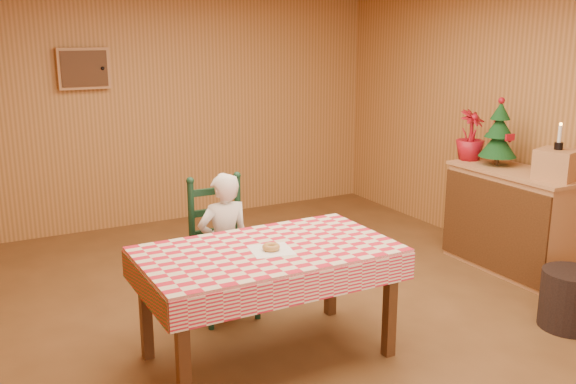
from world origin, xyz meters
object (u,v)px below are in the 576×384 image
at_px(seated_child, 224,246).
at_px(crate, 557,164).
at_px(christmas_tree, 499,135).
at_px(shelf_unit, 512,220).
at_px(dining_table, 268,260).
at_px(ladder_chair, 222,251).
at_px(storage_bin, 570,299).

distance_m(seated_child, crate, 2.82).
bearing_deg(christmas_tree, shelf_unit, -91.98).
relative_size(dining_table, ladder_chair, 1.53).
bearing_deg(crate, dining_table, 179.98).
xyz_separation_m(dining_table, ladder_chair, (-0.00, 0.79, -0.18)).
bearing_deg(seated_child, ladder_chair, -90.00).
bearing_deg(seated_child, dining_table, 90.00).
relative_size(ladder_chair, shelf_unit, 0.87).
distance_m(dining_table, christmas_tree, 2.81).
bearing_deg(shelf_unit, seated_child, 172.93).
bearing_deg(dining_table, ladder_chair, 90.00).
relative_size(shelf_unit, crate, 4.13).
xyz_separation_m(crate, storage_bin, (-0.53, -0.66, -0.84)).
bearing_deg(shelf_unit, crate, -88.77).
height_order(christmas_tree, storage_bin, christmas_tree).
bearing_deg(storage_bin, crate, 51.45).
relative_size(shelf_unit, storage_bin, 2.86).
xyz_separation_m(christmas_tree, storage_bin, (-0.53, -1.31, -0.99)).
relative_size(ladder_chair, christmas_tree, 1.74).
distance_m(christmas_tree, storage_bin, 1.73).
relative_size(seated_child, storage_bin, 2.59).
distance_m(ladder_chair, seated_child, 0.08).
distance_m(shelf_unit, storage_bin, 1.20).
height_order(seated_child, shelf_unit, seated_child).
xyz_separation_m(ladder_chair, storage_bin, (2.15, -1.45, -0.29)).
height_order(seated_child, crate, crate).
bearing_deg(shelf_unit, storage_bin, -116.00).
xyz_separation_m(seated_child, christmas_tree, (2.68, -0.08, 0.65)).
relative_size(crate, christmas_tree, 0.48).
height_order(seated_child, christmas_tree, christmas_tree).
relative_size(seated_child, shelf_unit, 0.91).
bearing_deg(crate, christmas_tree, 90.00).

